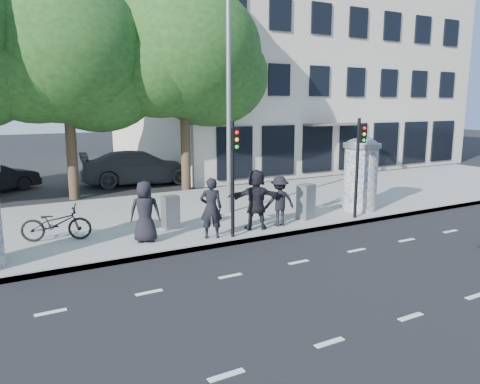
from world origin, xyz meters
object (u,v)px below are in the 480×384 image
traffic_pole_far (359,158)px  cabinet_left (171,212)px  ped_a (145,212)px  bicycle (56,223)px  traffic_pole_near (234,167)px  street_lamp (229,81)px  ped_f (256,199)px  ped_d (279,201)px  cabinet_right (306,202)px  car_right (140,167)px  ped_b (211,208)px  ad_column_right (361,173)px

traffic_pole_far → cabinet_left: bearing=162.8°
ped_a → bicycle: bearing=-10.5°
ped_a → traffic_pole_near: bearing=-177.5°
ped_a → bicycle: size_ratio=0.91×
traffic_pole_near → street_lamp: bearing=63.8°
bicycle → ped_f: bearing=-88.6°
cabinet_left → street_lamp: bearing=13.6°
bicycle → ped_a: bearing=-103.7°
traffic_pole_far → ped_d: 3.18m
bicycle → cabinet_right: (7.79, -1.44, 0.09)m
street_lamp → ped_a: 5.71m
cabinet_right → car_right: car_right is taller
bicycle → car_right: size_ratio=0.33×
ped_a → ped_f: (3.45, -0.36, 0.07)m
cabinet_right → ped_b: bearing=168.6°
street_lamp → ad_column_right: bearing=-23.7°
ad_column_right → ped_a: size_ratio=1.51×
traffic_pole_near → ped_b: traffic_pole_near is taller
bicycle → traffic_pole_far: bearing=-84.8°
traffic_pole_near → car_right: (0.75, 11.29, -1.39)m
bicycle → cabinet_right: size_ratio=1.62×
traffic_pole_far → ped_a: 7.34m
car_right → ped_f: bearing=-169.1°
ped_a → bicycle: 2.61m
cabinet_right → ped_f: bearing=168.8°
ped_a → cabinet_left: size_ratio=1.70×
ped_d → car_right: ped_d is taller
ped_d → cabinet_left: size_ratio=1.55×
street_lamp → cabinet_right: bearing=-49.0°
ped_b → cabinet_left: ped_b is taller
ped_f → car_right: size_ratio=0.33×
ad_column_right → cabinet_right: 2.71m
street_lamp → bicycle: street_lamp is taller
ped_b → cabinet_left: 1.77m
ped_d → car_right: size_ratio=0.28×
street_lamp → cabinet_left: street_lamp is taller
ped_b → cabinet_right: size_ratio=1.50×
ad_column_right → ped_a: ad_column_right is taller
traffic_pole_near → cabinet_right: size_ratio=2.85×
traffic_pole_far → cabinet_right: traffic_pole_far is taller
ped_a → ped_f: 3.47m
ad_column_right → traffic_pole_near: (-5.80, -0.91, 0.69)m
traffic_pole_near → ped_f: size_ratio=1.79×
ped_d → street_lamp: bearing=-68.6°
traffic_pole_near → ped_b: 1.36m
traffic_pole_near → street_lamp: size_ratio=0.42×
traffic_pole_far → car_right: traffic_pole_far is taller
bicycle → cabinet_left: size_ratio=1.87×
ped_d → cabinet_right: (1.29, 0.30, -0.21)m
ad_column_right → ped_d: (-3.88, -0.45, -0.58)m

